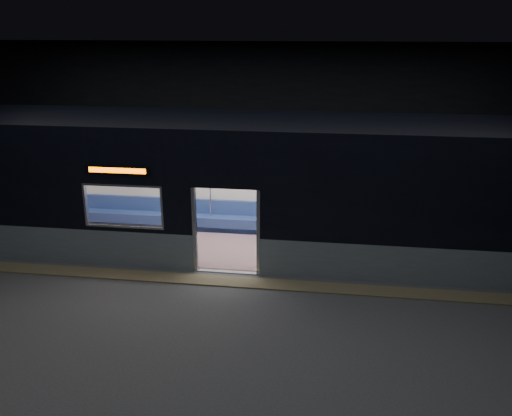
# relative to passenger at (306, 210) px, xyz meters

# --- Properties ---
(station_floor) EXTENTS (24.00, 14.00, 0.01)m
(station_floor) POSITION_rel_passenger_xyz_m (-1.68, -3.55, -0.77)
(station_floor) COLOR #47494C
(station_floor) RESTS_ON ground
(station_envelope) EXTENTS (24.00, 14.00, 5.00)m
(station_envelope) POSITION_rel_passenger_xyz_m (-1.68, -3.55, 2.90)
(station_envelope) COLOR black
(station_envelope) RESTS_ON station_floor
(tactile_strip) EXTENTS (22.80, 0.50, 0.03)m
(tactile_strip) POSITION_rel_passenger_xyz_m (-1.68, -3.00, -0.75)
(tactile_strip) COLOR #8C7F59
(tactile_strip) RESTS_ON station_floor
(metro_car) EXTENTS (18.00, 3.04, 3.35)m
(metro_car) POSITION_rel_passenger_xyz_m (-1.68, -1.00, 1.08)
(metro_car) COLOR #8896A2
(metro_car) RESTS_ON station_floor
(passenger) EXTENTS (0.37, 0.63, 1.29)m
(passenger) POSITION_rel_passenger_xyz_m (0.00, 0.00, 0.00)
(passenger) COLOR black
(passenger) RESTS_ON metro_car
(handbag) EXTENTS (0.32, 0.29, 0.13)m
(handbag) POSITION_rel_passenger_xyz_m (-0.03, -0.20, -0.10)
(handbag) COLOR black
(handbag) RESTS_ON passenger
(transit_map) EXTENTS (1.07, 0.03, 0.70)m
(transit_map) POSITION_rel_passenger_xyz_m (3.32, 0.31, 0.73)
(transit_map) COLOR white
(transit_map) RESTS_ON metro_car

